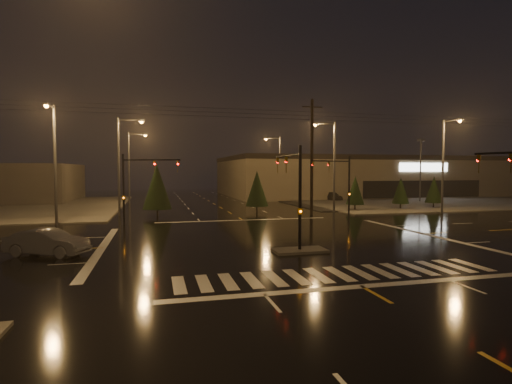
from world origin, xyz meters
TOP-DOWN VIEW (x-y plane):
  - ground at (0.00, 0.00)m, footprint 140.00×140.00m
  - sidewalk_ne at (30.00, 30.00)m, footprint 36.00×36.00m
  - median_island at (0.00, -4.00)m, footprint 3.00×1.60m
  - crosswalk at (0.00, -9.00)m, footprint 15.00×2.60m
  - stop_bar_near at (0.00, -11.00)m, footprint 16.00×0.50m
  - stop_bar_far at (0.00, 11.00)m, footprint 16.00×0.50m
  - parking_lot at (35.00, 28.00)m, footprint 50.00×24.00m
  - retail_building at (35.00, 45.99)m, footprint 60.20×28.30m
  - signal_mast_median at (0.00, -3.07)m, footprint 0.25×4.59m
  - signal_mast_ne at (9.50, 10.14)m, footprint 4.84×1.86m
  - signal_mast_nw at (-9.50, 10.14)m, footprint 4.84×1.86m
  - streetlight_0 at (-11.18, -15.00)m, footprint 2.77×0.32m
  - streetlight_1 at (-11.18, 18.00)m, footprint 2.77×0.32m
  - streetlight_2 at (-11.18, 34.00)m, footprint 2.77×0.32m
  - streetlight_3 at (11.18, 16.00)m, footprint 2.77×0.32m
  - streetlight_4 at (11.18, 36.00)m, footprint 2.77×0.32m
  - streetlight_5 at (-16.00, 11.18)m, footprint 0.32×2.77m
  - streetlight_6 at (22.00, 11.18)m, footprint 0.32×2.77m
  - utility_pole_1 at (8.00, 14.00)m, footprint 2.20×0.32m
  - conifer_0 at (14.57, 16.86)m, footprint 2.10×2.10m
  - conifer_1 at (20.51, 16.78)m, footprint 2.00×2.00m
  - conifer_2 at (25.24, 16.95)m, footprint 2.08×2.08m
  - conifer_3 at (-7.72, 16.65)m, footprint 2.94×2.94m
  - conifer_4 at (2.98, 17.49)m, footprint 2.50×2.50m
  - car_parked at (18.71, 31.82)m, footprint 2.01×4.24m
  - car_crossing at (-13.57, -1.59)m, footprint 4.62×3.13m

SIDE VIEW (x-z plane):
  - ground at x=0.00m, z-range 0.00..0.00m
  - crosswalk at x=0.00m, z-range 0.00..0.01m
  - stop_bar_near at x=0.00m, z-range 0.00..0.01m
  - stop_bar_far at x=0.00m, z-range 0.00..0.01m
  - parking_lot at x=35.00m, z-range 0.00..0.08m
  - sidewalk_ne at x=30.00m, z-range 0.00..0.12m
  - median_island at x=0.00m, z-range 0.00..0.15m
  - car_parked at x=18.71m, z-range 0.00..1.40m
  - car_crossing at x=-13.57m, z-range 0.00..1.44m
  - conifer_1 at x=20.51m, z-range 0.35..4.16m
  - conifer_2 at x=25.24m, z-range 0.35..4.29m
  - conifer_0 at x=14.57m, z-range 0.35..4.33m
  - conifer_4 at x=2.98m, z-range 0.35..4.95m
  - conifer_3 at x=-7.72m, z-range 0.35..5.64m
  - signal_mast_median at x=0.00m, z-range 0.75..6.75m
  - signal_mast_ne at x=9.50m, z-range 0.79..6.79m
  - signal_mast_nw at x=-9.50m, z-range 0.79..6.79m
  - retail_building at x=35.00m, z-range 0.24..7.44m
  - streetlight_0 at x=-11.18m, z-range 0.80..10.80m
  - streetlight_1 at x=-11.18m, z-range 0.80..10.80m
  - streetlight_2 at x=-11.18m, z-range 0.80..10.80m
  - streetlight_3 at x=11.18m, z-range 0.80..10.80m
  - streetlight_4 at x=11.18m, z-range 0.80..10.80m
  - streetlight_5 at x=-16.00m, z-range 0.80..10.80m
  - streetlight_6 at x=22.00m, z-range 0.80..10.80m
  - utility_pole_1 at x=8.00m, z-range 0.13..12.13m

